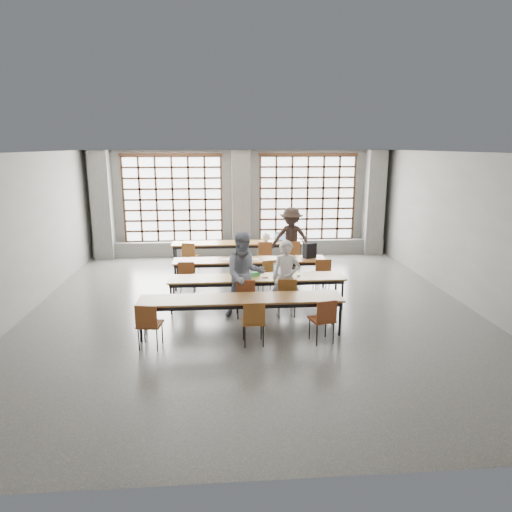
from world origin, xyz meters
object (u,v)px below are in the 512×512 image
at_px(chair_front_left, 245,294).
at_px(laptop_front, 281,272).
at_px(desk_row_a, 237,244).
at_px(green_box, 254,274).
at_px(chair_near_left, 148,321).
at_px(mouse, 298,275).
at_px(phone, 265,278).
at_px(backpack, 310,250).
at_px(desk_row_b, 250,262).
at_px(chair_back_right, 292,252).
at_px(chair_mid_left, 187,274).
at_px(chair_mid_right, 322,271).
at_px(chair_front_right, 287,293).
at_px(chair_mid_centre, 268,272).
at_px(red_pouch, 150,322).
at_px(chair_back_left, 190,254).
at_px(desk_row_d, 241,301).
at_px(plastic_bag, 266,237).
at_px(chair_near_mid, 254,318).
at_px(desk_row_c, 257,280).
at_px(student_back, 291,238).
at_px(student_male, 286,278).
at_px(chair_near_right, 324,316).
at_px(laptop_back, 280,239).

bearing_deg(chair_front_left, laptop_front, 40.69).
xyz_separation_m(desk_row_a, green_box, (0.25, -3.77, 0.11)).
bearing_deg(chair_near_left, mouse, 33.48).
bearing_deg(phone, chair_front_left, -132.11).
height_order(phone, backpack, backpack).
height_order(desk_row_b, chair_back_right, chair_back_right).
bearing_deg(green_box, chair_mid_left, 149.51).
bearing_deg(chair_mid_right, chair_front_right, -124.62).
relative_size(chair_mid_centre, red_pouch, 4.40).
bearing_deg(chair_back_left, chair_near_left, -94.48).
relative_size(desk_row_d, plastic_bag, 13.99).
relative_size(desk_row_d, chair_back_right, 4.55).
height_order(chair_back_left, chair_near_mid, same).
height_order(chair_mid_centre, laptop_front, laptop_front).
distance_m(green_box, phone, 0.29).
distance_m(desk_row_b, chair_mid_right, 1.91).
relative_size(desk_row_a, desk_row_c, 1.00).
relative_size(mouse, green_box, 0.39).
relative_size(chair_back_left, student_back, 0.47).
height_order(chair_mid_left, plastic_bag, plastic_bag).
relative_size(desk_row_d, chair_near_mid, 4.55).
xyz_separation_m(chair_back_left, chair_back_right, (3.05, 0.00, 0.00)).
bearing_deg(student_male, green_box, 146.63).
height_order(chair_near_left, student_male, student_male).
relative_size(desk_row_c, chair_front_right, 4.55).
bearing_deg(plastic_bag, mouse, -84.85).
xyz_separation_m(chair_mid_centre, red_pouch, (-2.49, -3.02, -0.04)).
distance_m(desk_row_d, chair_back_left, 4.84).
relative_size(desk_row_a, chair_back_left, 4.55).
bearing_deg(backpack, chair_mid_left, 168.88).
relative_size(desk_row_b, red_pouch, 20.00).
bearing_deg(chair_near_mid, chair_back_left, 105.84).
bearing_deg(plastic_bag, student_back, -38.16).
xyz_separation_m(desk_row_a, chair_mid_left, (-1.36, -2.82, -0.13)).
bearing_deg(chair_front_left, plastic_bag, 78.82).
distance_m(chair_mid_left, student_male, 2.74).
bearing_deg(student_male, mouse, 62.28).
xyz_separation_m(chair_near_right, laptop_back, (-0.03, 6.02, 0.25)).
xyz_separation_m(desk_row_b, mouse, (1.01, -1.68, 0.08)).
distance_m(chair_back_right, chair_front_left, 4.18).
bearing_deg(chair_mid_centre, chair_back_right, 66.44).
bearing_deg(chair_back_left, phone, -60.18).
bearing_deg(chair_near_left, chair_near_right, 0.02).
bearing_deg(chair_back_left, student_back, 2.39).
xyz_separation_m(desk_row_d, chair_near_left, (-1.71, -0.63, -0.13)).
xyz_separation_m(desk_row_b, chair_back_right, (1.38, 1.57, -0.13)).
distance_m(chair_near_mid, student_male, 1.79).
distance_m(desk_row_c, laptop_back, 4.10).
bearing_deg(chair_back_right, chair_back_left, -179.99).
relative_size(student_male, green_box, 6.68).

